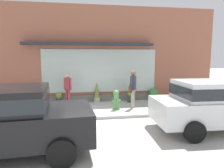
# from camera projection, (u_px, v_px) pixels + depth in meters

# --- Properties ---
(ground_plane) EXTENTS (60.00, 60.00, 0.00)m
(ground_plane) POSITION_uv_depth(u_px,v_px,m) (95.00, 117.00, 8.04)
(ground_plane) COLOR #B2AFA8
(curb_strip) EXTENTS (14.00, 0.24, 0.12)m
(curb_strip) POSITION_uv_depth(u_px,v_px,m) (96.00, 117.00, 7.84)
(curb_strip) COLOR #B2B2AD
(curb_strip) RESTS_ON ground_plane
(storefront) EXTENTS (14.00, 0.81, 5.03)m
(storefront) POSITION_uv_depth(u_px,v_px,m) (90.00, 55.00, 10.83)
(storefront) COLOR #935642
(storefront) RESTS_ON ground_plane
(fire_hydrant) EXTENTS (0.41, 0.38, 0.90)m
(fire_hydrant) POSITION_uv_depth(u_px,v_px,m) (116.00, 100.00, 9.20)
(fire_hydrant) COLOR #4C8C47
(fire_hydrant) RESTS_ON ground_plane
(pedestrian_with_handbag) EXTENTS (0.47, 0.55, 1.75)m
(pedestrian_with_handbag) POSITION_uv_depth(u_px,v_px,m) (133.00, 86.00, 9.41)
(pedestrian_with_handbag) COLOR #9E9384
(pedestrian_with_handbag) RESTS_ON ground_plane
(pedestrian_passerby) EXTENTS (0.38, 0.37, 1.59)m
(pedestrian_passerby) POSITION_uv_depth(u_px,v_px,m) (68.00, 87.00, 9.82)
(pedestrian_passerby) COLOR #8E333D
(pedestrian_passerby) RESTS_ON ground_plane
(parked_car_black) EXTENTS (4.12, 2.28, 1.65)m
(parked_car_black) POSITION_uv_depth(u_px,v_px,m) (5.00, 117.00, 4.91)
(parked_car_black) COLOR black
(parked_car_black) RESTS_ON ground_plane
(parked_car_silver) EXTENTS (4.36, 2.06, 1.62)m
(parked_car_silver) POSITION_uv_depth(u_px,v_px,m) (218.00, 103.00, 6.59)
(parked_car_silver) COLOR silver
(parked_car_silver) RESTS_ON ground_plane
(potted_plant_near_hydrant) EXTENTS (0.40, 0.40, 0.70)m
(potted_plant_near_hydrant) POSITION_uv_depth(u_px,v_px,m) (24.00, 98.00, 9.90)
(potted_plant_near_hydrant) COLOR #33473D
(potted_plant_near_hydrant) RESTS_ON ground_plane
(potted_plant_trailing_edge) EXTENTS (0.35, 0.35, 0.55)m
(potted_plant_trailing_edge) POSITION_uv_depth(u_px,v_px,m) (59.00, 97.00, 10.51)
(potted_plant_trailing_edge) COLOR #33473D
(potted_plant_trailing_edge) RESTS_ON ground_plane
(potted_plant_window_center) EXTENTS (0.33, 0.33, 1.08)m
(potted_plant_window_center) POSITION_uv_depth(u_px,v_px,m) (97.00, 92.00, 10.75)
(potted_plant_window_center) COLOR #B7B2A3
(potted_plant_window_center) RESTS_ON ground_plane
(potted_plant_by_entrance) EXTENTS (0.53, 0.53, 0.64)m
(potted_plant_by_entrance) POSITION_uv_depth(u_px,v_px,m) (153.00, 94.00, 11.32)
(potted_plant_by_entrance) COLOR #4C4C51
(potted_plant_by_entrance) RESTS_ON ground_plane
(potted_plant_corner_tall) EXTENTS (0.32, 0.32, 1.33)m
(potted_plant_corner_tall) POSITION_uv_depth(u_px,v_px,m) (130.00, 90.00, 10.70)
(potted_plant_corner_tall) COLOR #33473D
(potted_plant_corner_tall) RESTS_ON ground_plane
(potted_plant_window_right) EXTENTS (0.41, 0.41, 0.81)m
(potted_plant_window_right) POSITION_uv_depth(u_px,v_px,m) (180.00, 93.00, 11.27)
(potted_plant_window_right) COLOR #33473D
(potted_plant_window_right) RESTS_ON ground_plane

